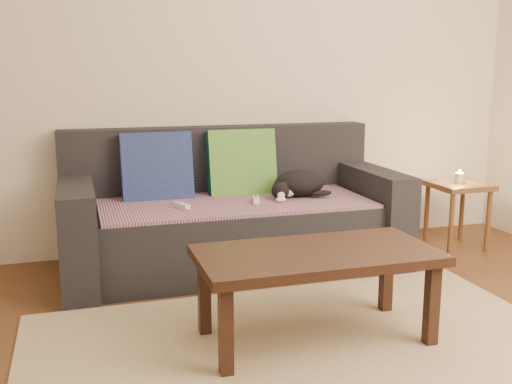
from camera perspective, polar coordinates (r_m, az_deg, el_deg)
ground at (r=2.56m, az=7.12°, el=-17.49°), size 4.50×4.50×0.00m
back_wall at (r=4.15m, az=-3.99°, el=12.32°), size 4.50×0.04×2.60m
sofa at (r=3.84m, az=-2.34°, el=-2.51°), size 2.10×0.94×0.87m
throw_blanket at (r=3.73m, az=-1.99°, el=-1.03°), size 1.66×0.74×0.02m
cushion_navy at (r=3.86m, az=-9.43°, el=2.26°), size 0.45×0.20×0.46m
cushion_green at (r=3.97m, az=-1.40°, el=2.67°), size 0.45×0.20×0.46m
cat at (r=3.86m, az=4.05°, el=0.79°), size 0.41×0.30×0.17m
wii_remote_a at (r=3.57m, az=-7.11°, el=-1.28°), size 0.09×0.15×0.03m
wii_remote_b at (r=3.69m, az=0.01°, el=-0.77°), size 0.07×0.15×0.03m
side_table at (r=4.45m, az=18.70°, el=-0.20°), size 0.37×0.37×0.47m
candle at (r=4.42m, az=18.80°, el=1.31°), size 0.06×0.06×0.09m
rug at (r=2.68m, az=5.77°, el=-15.93°), size 2.50×1.80×0.01m
coffee_table at (r=2.76m, az=5.78°, el=-6.66°), size 1.09×0.55×0.44m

